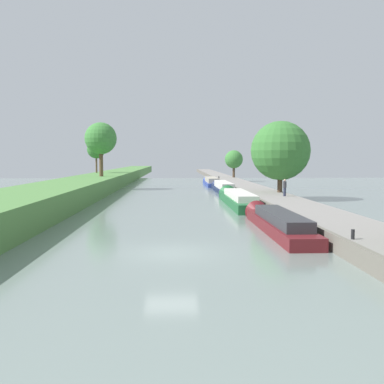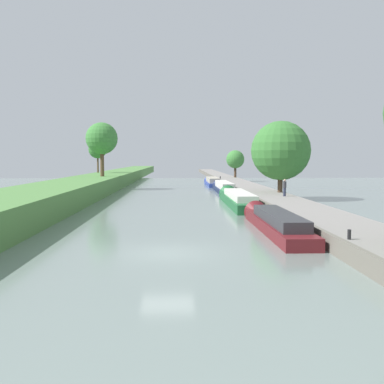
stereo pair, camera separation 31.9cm
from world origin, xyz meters
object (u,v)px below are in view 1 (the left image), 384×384
at_px(narrowboat_blue, 211,182).
at_px(person_walking, 285,187).
at_px(narrowboat_green, 237,199).
at_px(mooring_bollard_near, 353,234).
at_px(narrowboat_navy, 223,188).
at_px(mooring_bollard_far, 219,177).
at_px(narrowboat_maroon, 276,222).

relative_size(narrowboat_blue, person_walking, 8.29).
relative_size(narrowboat_green, person_walking, 9.58).
bearing_deg(mooring_bollard_near, narrowboat_navy, 92.44).
xyz_separation_m(mooring_bollard_near, mooring_bollard_far, (0.00, 59.90, 0.00)).
bearing_deg(narrowboat_blue, narrowboat_green, -90.03).
distance_m(narrowboat_blue, mooring_bollard_far, 6.26).
bearing_deg(narrowboat_green, narrowboat_blue, 89.97).
bearing_deg(narrowboat_navy, mooring_bollard_near, -87.56).
height_order(narrowboat_navy, mooring_bollard_far, narrowboat_navy).
bearing_deg(person_walking, narrowboat_green, 176.19).
bearing_deg(narrowboat_navy, narrowboat_maroon, -90.11).
bearing_deg(narrowboat_blue, mooring_bollard_near, -87.92).
bearing_deg(mooring_bollard_near, narrowboat_green, 94.94).
height_order(narrowboat_blue, mooring_bollard_near, narrowboat_blue).
bearing_deg(mooring_bollard_near, person_walking, 83.38).
distance_m(narrowboat_green, mooring_bollard_far, 37.14).
bearing_deg(narrowboat_green, narrowboat_maroon, -89.02).
relative_size(narrowboat_navy, narrowboat_blue, 1.18).
height_order(mooring_bollard_near, mooring_bollard_far, same).
height_order(narrowboat_green, person_walking, person_walking).
xyz_separation_m(narrowboat_maroon, mooring_bollard_far, (1.71, 52.26, 0.52)).
height_order(narrowboat_green, mooring_bollard_near, narrowboat_green).
bearing_deg(narrowboat_maroon, mooring_bollard_far, 88.12).
relative_size(narrowboat_navy, mooring_bollard_near, 36.24).
relative_size(person_walking, mooring_bollard_far, 3.69).
relative_size(person_walking, mooring_bollard_near, 3.69).
height_order(narrowboat_navy, person_walking, person_walking).
height_order(narrowboat_maroon, mooring_bollard_near, narrowboat_maroon).
distance_m(narrowboat_green, mooring_bollard_near, 22.91).
relative_size(narrowboat_maroon, mooring_bollard_far, 29.43).
relative_size(narrowboat_maroon, narrowboat_green, 0.83).
relative_size(narrowboat_green, narrowboat_blue, 1.15).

